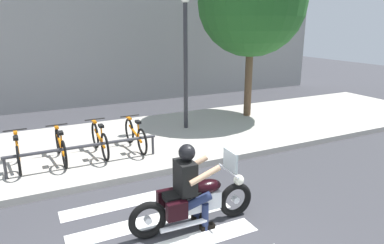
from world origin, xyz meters
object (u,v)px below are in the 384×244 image
Objects in this scene: bicycle_1 at (61,146)px; rider at (190,181)px; bicycle_0 at (18,152)px; bike_rack at (85,148)px; street_lamp at (186,50)px; motorcycle at (195,201)px; tree_near_rack at (252,2)px; bicycle_3 at (135,135)px; bicycle_2 at (100,140)px.

rider is at bearing -66.44° from bicycle_1.
bike_rack is (1.31, -0.55, 0.06)m from bicycle_0.
street_lamp is (3.64, 1.08, 1.93)m from bicycle_1.
motorcycle is 7.53m from tree_near_rack.
motorcycle is at bearing -132.00° from tree_near_rack.
bicycle_0 is (-2.49, 3.53, 0.05)m from motorcycle.
bicycle_2 is at bearing -179.98° from bicycle_3.
tree_near_rack is (6.13, 1.48, 3.29)m from bicycle_1.
bicycle_2 is at bearing -0.06° from bicycle_1.
bicycle_3 is at bearing -150.27° from street_lamp.
rider is 3.86m from bicycle_1.
bicycle_3 reaches higher than bike_rack.
rider is 0.26× the size of tree_near_rack.
bicycle_0 is 1.75m from bicycle_2.
tree_near_rack reaches higher than bicycle_2.
bicycle_3 is (2.62, -0.00, 0.01)m from bicycle_0.
street_lamp reaches higher than bicycle_0.
tree_near_rack is (5.25, 1.48, 3.28)m from bicycle_2.
bike_rack is at bearing 110.31° from rider.
street_lamp is 2.86m from tree_near_rack.
bike_rack is 6.85m from tree_near_rack.
bicycle_2 is at bearing -158.66° from street_lamp.
motorcycle is 1.35× the size of bicycle_0.
motorcycle is 1.28× the size of bicycle_1.
bike_rack is at bearing -51.72° from bicycle_1.
bicycle_1 reaches higher than bike_rack.
rider is at bearing -93.46° from bicycle_3.
rider is at bearing 175.33° from motorcycle.
bicycle_0 is 0.95× the size of bicycle_1.
bicycle_1 is at bearing 113.56° from rider.
bicycle_2 reaches higher than bicycle_3.
bicycle_2 is at bearing 100.64° from rider.
motorcycle is at bearing -92.18° from bicycle_3.
bicycle_0 reaches higher than bike_rack.
bicycle_1 is 1.75m from bicycle_3.
bicycle_1 is at bearing 179.94° from bicycle_2.
rider is 0.44× the size of bike_rack.
motorcycle is 0.54× the size of street_lamp.
street_lamp is (3.21, 1.64, 1.87)m from bike_rack.
bicycle_0 is at bearing -166.54° from street_lamp.
bicycle_3 reaches higher than bicycle_0.
motorcycle is 0.37m from rider.
bicycle_3 is 1.43m from bike_rack.
bicycle_0 is at bearing 124.38° from rider.
bicycle_2 is (0.87, -0.00, 0.01)m from bicycle_1.
bicycle_2 is at bearing -0.01° from bicycle_0.
rider is 3.60m from bicycle_2.
bicycle_3 is at bearing -0.02° from bicycle_1.
tree_near_rack is (4.59, 5.01, 2.98)m from rider.
rider is 3.54m from bicycle_3.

